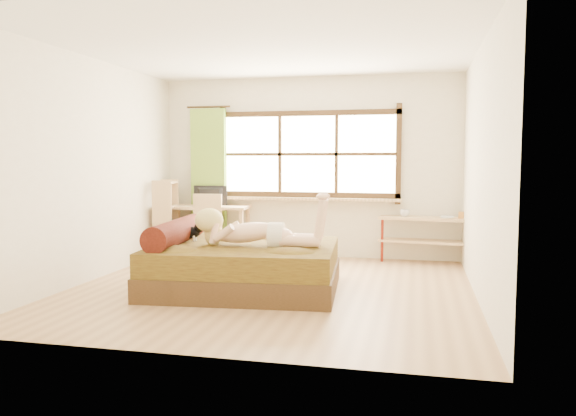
% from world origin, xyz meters
% --- Properties ---
extents(floor, '(4.50, 4.50, 0.00)m').
position_xyz_m(floor, '(0.00, 0.00, 0.00)').
color(floor, '#9E754C').
rests_on(floor, ground).
extents(ceiling, '(4.50, 4.50, 0.00)m').
position_xyz_m(ceiling, '(0.00, 0.00, 2.70)').
color(ceiling, white).
rests_on(ceiling, wall_back).
extents(wall_back, '(4.50, 0.00, 4.50)m').
position_xyz_m(wall_back, '(0.00, 2.25, 1.35)').
color(wall_back, silver).
rests_on(wall_back, floor).
extents(wall_front, '(4.50, 0.00, 4.50)m').
position_xyz_m(wall_front, '(0.00, -2.25, 1.35)').
color(wall_front, silver).
rests_on(wall_front, floor).
extents(wall_left, '(0.00, 4.50, 4.50)m').
position_xyz_m(wall_left, '(-2.25, 0.00, 1.35)').
color(wall_left, silver).
rests_on(wall_left, floor).
extents(wall_right, '(0.00, 4.50, 4.50)m').
position_xyz_m(wall_right, '(2.25, 0.00, 1.35)').
color(wall_right, silver).
rests_on(wall_right, floor).
extents(window, '(2.80, 0.16, 1.46)m').
position_xyz_m(window, '(0.00, 2.22, 1.51)').
color(window, '#FFEDBF').
rests_on(window, wall_back).
extents(curtain, '(0.55, 0.10, 2.20)m').
position_xyz_m(curtain, '(-1.55, 2.13, 1.15)').
color(curtain, '#5B9127').
rests_on(curtain, wall_back).
extents(bed, '(2.20, 1.83, 0.78)m').
position_xyz_m(bed, '(-0.33, -0.10, 0.28)').
color(bed, black).
rests_on(bed, floor).
extents(woman, '(1.48, 0.54, 0.62)m').
position_xyz_m(woman, '(-0.13, -0.15, 0.83)').
color(woman, beige).
rests_on(woman, bed).
extents(kitten, '(0.32, 0.15, 0.25)m').
position_xyz_m(kitten, '(-1.00, 0.00, 0.64)').
color(kitten, black).
rests_on(kitten, bed).
extents(desk, '(1.27, 0.66, 0.77)m').
position_xyz_m(desk, '(-1.49, 1.95, 0.67)').
color(desk, tan).
rests_on(desk, floor).
extents(monitor, '(0.53, 0.11, 0.30)m').
position_xyz_m(monitor, '(-1.49, 2.00, 0.92)').
color(monitor, black).
rests_on(monitor, desk).
extents(chair, '(0.46, 0.46, 0.96)m').
position_xyz_m(chair, '(-1.40, 1.59, 0.54)').
color(chair, tan).
rests_on(chair, floor).
extents(pipe_shelf, '(1.34, 0.49, 0.74)m').
position_xyz_m(pipe_shelf, '(1.76, 2.07, 0.48)').
color(pipe_shelf, tan).
rests_on(pipe_shelf, floor).
extents(cup, '(0.15, 0.15, 0.10)m').
position_xyz_m(cup, '(1.45, 2.07, 0.71)').
color(cup, gray).
rests_on(cup, pipe_shelf).
extents(book, '(0.20, 0.26, 0.02)m').
position_xyz_m(book, '(1.95, 2.07, 0.67)').
color(book, gray).
rests_on(book, pipe_shelf).
extents(bookshelf, '(0.38, 0.55, 1.16)m').
position_xyz_m(bookshelf, '(-2.08, 1.70, 0.59)').
color(bookshelf, tan).
rests_on(bookshelf, floor).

